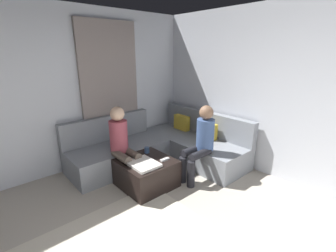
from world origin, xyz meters
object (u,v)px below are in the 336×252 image
object	(u,v)px
sectional_couch	(162,147)
person_on_couch_side	(122,142)
game_remote	(165,159)
person_on_couch_back	(201,140)
ottoman	(146,173)
coffee_mug	(147,150)

from	to	relation	value
sectional_couch	person_on_couch_side	size ratio (longest dim) A/B	2.12
person_on_couch_side	sectional_couch	bearing A→B (deg)	-170.86
game_remote	person_on_couch_back	xyz separation A→B (m)	(0.21, 0.57, 0.23)
ottoman	coffee_mug	bearing A→B (deg)	140.71
sectional_couch	coffee_mug	distance (m)	0.65
sectional_couch	ottoman	distance (m)	0.89
ottoman	person_on_couch_side	distance (m)	0.60
sectional_couch	person_on_couch_back	world-z (taller)	person_on_couch_back
coffee_mug	person_on_couch_side	distance (m)	0.43
ottoman	sectional_couch	bearing A→B (deg)	124.32
sectional_couch	person_on_couch_back	xyz separation A→B (m)	(0.89, 0.06, 0.38)
sectional_couch	game_remote	world-z (taller)	sectional_couch
person_on_couch_side	person_on_couch_back	bearing A→B (deg)	142.64
ottoman	game_remote	world-z (taller)	game_remote
coffee_mug	game_remote	size ratio (longest dim) A/B	0.63
coffee_mug	ottoman	bearing A→B (deg)	-39.29
game_remote	coffee_mug	bearing A→B (deg)	-174.29
sectional_couch	person_on_couch_side	distance (m)	1.00
person_on_couch_back	person_on_couch_side	world-z (taller)	same
ottoman	person_on_couch_back	world-z (taller)	person_on_couch_back
coffee_mug	person_on_couch_side	size ratio (longest dim) A/B	0.08
sectional_couch	game_remote	xyz separation A→B (m)	(0.68, -0.52, 0.15)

